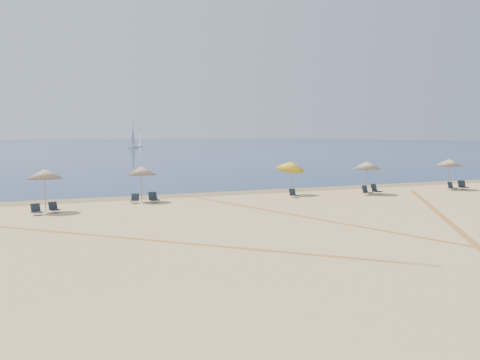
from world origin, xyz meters
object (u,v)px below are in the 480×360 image
object	(u,v)px
umbrella_3	(291,165)
chair_7	(366,191)
chair_3	(54,208)
chair_4	(135,199)
umbrella_2	(141,171)
chair_10	(463,186)
chair_6	(293,194)
chair_9	(452,187)
chair_8	(376,190)
chair_2	(36,210)
sailboat_1	(133,140)
umbrella_4	(367,165)
chair_5	(154,198)
umbrella_5	(449,162)
umbrella_1	(45,174)
sailboat_2	(140,141)

from	to	relation	value
umbrella_3	chair_7	bearing A→B (deg)	-26.06
chair_3	chair_4	bearing A→B (deg)	3.64
umbrella_2	chair_10	distance (m)	25.05
umbrella_2	chair_6	bearing A→B (deg)	-11.08
chair_9	chair_8	bearing A→B (deg)	167.40
chair_2	chair_10	size ratio (longest dim) A/B	0.88
chair_2	sailboat_1	size ratio (longest dim) A/B	0.09
umbrella_4	chair_5	xyz separation A→B (m)	(-15.39, 1.52, -1.80)
chair_2	chair_5	xyz separation A→B (m)	(7.14, 2.56, 0.02)
umbrella_2	umbrella_5	size ratio (longest dim) A/B	0.96
chair_6	sailboat_1	bearing A→B (deg)	73.77
umbrella_4	umbrella_5	distance (m)	7.93
chair_2	chair_9	xyz separation A→B (m)	(30.16, 0.46, 0.01)
chair_7	chair_8	distance (m)	1.23
chair_5	chair_10	bearing A→B (deg)	-13.06
chair_2	sailboat_1	bearing A→B (deg)	57.08
umbrella_2	chair_4	distance (m)	1.88
chair_10	sailboat_1	bearing A→B (deg)	104.40
umbrella_1	chair_8	size ratio (longest dim) A/B	2.97
umbrella_3	chair_10	distance (m)	14.47
chair_10	umbrella_1	bearing A→B (deg)	-164.37
sailboat_2	chair_5	bearing A→B (deg)	-95.52
umbrella_1	chair_7	distance (m)	21.61
chair_4	chair_6	size ratio (longest dim) A/B	1.11
chair_5	sailboat_1	xyz separation A→B (m)	(28.62, 130.30, 2.20)
chair_5	chair_8	xyz separation A→B (m)	(16.08, -1.70, 0.02)
umbrella_2	umbrella_5	xyz separation A→B (m)	(23.91, -2.14, 0.11)
umbrella_5	chair_10	world-z (taller)	umbrella_5
chair_7	chair_10	distance (m)	9.32
chair_9	chair_3	bearing A→B (deg)	170.43
umbrella_3	chair_8	size ratio (longest dim) A/B	3.17
umbrella_4	chair_9	bearing A→B (deg)	-4.34
umbrella_4	umbrella_2	bearing A→B (deg)	172.11
umbrella_5	sailboat_2	size ratio (longest dim) A/B	0.37
umbrella_3	chair_5	size ratio (longest dim) A/B	3.67
chair_5	chair_10	xyz separation A→B (m)	(24.25, -2.01, 0.02)
chair_6	chair_7	distance (m)	5.54
chair_8	sailboat_2	bearing A→B (deg)	65.31
umbrella_1	chair_5	xyz separation A→B (m)	(6.60, 1.65, -1.85)
chair_3	chair_7	size ratio (longest dim) A/B	0.86
umbrella_5	chair_7	bearing A→B (deg)	-175.36
chair_3	chair_9	size ratio (longest dim) A/B	1.00
chair_9	sailboat_1	size ratio (longest dim) A/B	0.09
chair_5	sailboat_1	bearing A→B (deg)	69.29
chair_3	chair_8	distance (m)	22.28
umbrella_2	umbrella_5	bearing A→B (deg)	-5.11
chair_8	umbrella_2	bearing A→B (deg)	154.32
chair_2	chair_7	xyz separation A→B (m)	(22.07, 0.44, 0.03)
chair_3	chair_4	world-z (taller)	same
umbrella_3	chair_7	world-z (taller)	umbrella_3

